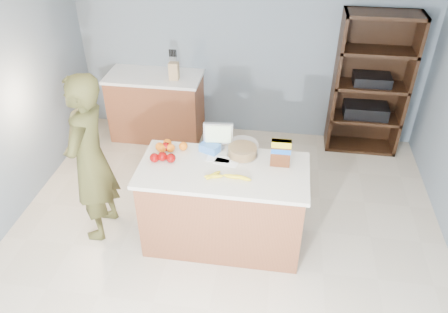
# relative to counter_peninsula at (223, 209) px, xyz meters

# --- Properties ---
(floor) EXTENTS (4.50, 5.00, 0.02)m
(floor) POSITION_rel_counter_peninsula_xyz_m (0.00, -0.30, -0.42)
(floor) COLOR beige
(floor) RESTS_ON ground
(walls) EXTENTS (4.52, 5.02, 2.51)m
(walls) POSITION_rel_counter_peninsula_xyz_m (0.00, -0.30, 1.24)
(walls) COLOR slate
(walls) RESTS_ON ground
(counter_peninsula) EXTENTS (1.56, 0.76, 0.90)m
(counter_peninsula) POSITION_rel_counter_peninsula_xyz_m (0.00, 0.00, 0.00)
(counter_peninsula) COLOR brown
(counter_peninsula) RESTS_ON ground
(back_cabinet) EXTENTS (1.24, 0.62, 0.90)m
(back_cabinet) POSITION_rel_counter_peninsula_xyz_m (-1.20, 1.90, 0.04)
(back_cabinet) COLOR brown
(back_cabinet) RESTS_ON ground
(shelving_unit) EXTENTS (0.90, 0.40, 1.80)m
(shelving_unit) POSITION_rel_counter_peninsula_xyz_m (1.55, 2.05, 0.45)
(shelving_unit) COLOR black
(shelving_unit) RESTS_ON ground
(person) EXTENTS (0.42, 0.64, 1.75)m
(person) POSITION_rel_counter_peninsula_xyz_m (-1.27, -0.02, 0.46)
(person) COLOR #44421E
(person) RESTS_ON ground
(knife_block) EXTENTS (0.12, 0.10, 0.31)m
(knife_block) POSITION_rel_counter_peninsula_xyz_m (-0.90, 1.82, 0.60)
(knife_block) COLOR tan
(knife_block) RESTS_ON back_cabinet
(envelopes) EXTENTS (0.31, 0.19, 0.00)m
(envelopes) POSITION_rel_counter_peninsula_xyz_m (-0.03, 0.12, 0.49)
(envelopes) COLOR white
(envelopes) RESTS_ON counter_peninsula
(bananas) EXTENTS (0.43, 0.16, 0.04)m
(bananas) POSITION_rel_counter_peninsula_xyz_m (0.04, -0.14, 0.50)
(bananas) COLOR yellow
(bananas) RESTS_ON counter_peninsula
(apples) EXTENTS (0.24, 0.29, 0.09)m
(apples) POSITION_rel_counter_peninsula_xyz_m (-0.58, 0.07, 0.53)
(apples) COLOR #7F0404
(apples) RESTS_ON counter_peninsula
(oranges) EXTENTS (0.31, 0.18, 0.08)m
(oranges) POSITION_rel_counter_peninsula_xyz_m (-0.57, 0.22, 0.53)
(oranges) COLOR orange
(oranges) RESTS_ON counter_peninsula
(blue_carton) EXTENTS (0.21, 0.18, 0.08)m
(blue_carton) POSITION_rel_counter_peninsula_xyz_m (-0.17, 0.26, 0.52)
(blue_carton) COLOR blue
(blue_carton) RESTS_ON counter_peninsula
(salad_bowl) EXTENTS (0.30, 0.30, 0.13)m
(salad_bowl) POSITION_rel_counter_peninsula_xyz_m (0.15, 0.24, 0.54)
(salad_bowl) COLOR #267219
(salad_bowl) RESTS_ON counter_peninsula
(tv) EXTENTS (0.28, 0.12, 0.28)m
(tv) POSITION_rel_counter_peninsula_xyz_m (-0.10, 0.32, 0.64)
(tv) COLOR silver
(tv) RESTS_ON counter_peninsula
(cereal_box) EXTENTS (0.18, 0.07, 0.27)m
(cereal_box) POSITION_rel_counter_peninsula_xyz_m (0.51, 0.13, 0.64)
(cereal_box) COLOR #592B14
(cereal_box) RESTS_ON counter_peninsula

